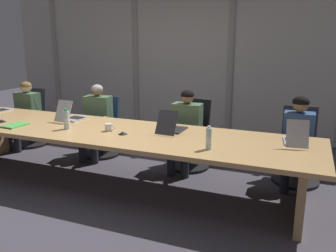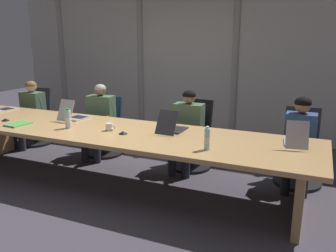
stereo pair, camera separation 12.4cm
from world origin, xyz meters
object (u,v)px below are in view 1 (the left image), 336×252
office_chair_left_end (31,124)px  office_chair_right_mid (297,155)px  spiral_notepad (15,125)px  person_left_mid (96,117)px  person_center (185,126)px  coffee_mug_near (109,127)px  office_chair_left_mid (102,133)px  laptop_right_mid (295,139)px  person_right_mid (298,136)px  laptop_left_mid (72,116)px  conference_mic_left_side (123,133)px  water_bottle_primary (209,139)px  laptop_center (172,127)px  water_bottle_secondary (67,120)px  person_left_end (24,111)px  office_chair_center (191,142)px  conference_mic_middle (2,121)px

office_chair_left_end → office_chair_right_mid: 4.40m
spiral_notepad → person_left_mid: bearing=70.9°
person_center → coffee_mug_near: person_center is taller
office_chair_left_mid → coffee_mug_near: (0.77, -1.04, 0.43)m
laptop_right_mid → person_right_mid: bearing=-9.0°
laptop_left_mid → laptop_right_mid: size_ratio=1.02×
office_chair_left_mid → person_center: person_center is taller
conference_mic_left_side → water_bottle_primary: bearing=-8.7°
laptop_center → water_bottle_secondary: 1.32m
office_chair_left_mid → person_right_mid: (2.93, -0.16, 0.31)m
person_left_end → spiral_notepad: person_left_end is taller
person_right_mid → office_chair_left_end: bearing=-92.7°
office_chair_left_mid → person_center: (1.46, -0.16, 0.30)m
laptop_right_mid → office_chair_center: (-1.43, 0.77, -0.42)m
office_chair_left_mid → conference_mic_middle: bearing=-38.4°
office_chair_left_end → laptop_right_mid: bearing=73.9°
person_left_mid → spiral_notepad: person_left_mid is taller
coffee_mug_near → spiral_notepad: size_ratio=0.41×
person_left_mid → conference_mic_left_side: person_left_mid is taller
office_chair_left_mid → person_left_mid: bearing=-2.3°
person_left_end → person_left_mid: (1.42, 0.00, 0.01)m
laptop_center → office_chair_right_mid: (1.45, 0.78, -0.42)m
person_left_mid → conference_mic_left_side: (1.00, -0.95, 0.10)m
person_center → conference_mic_left_side: person_center is taller
office_chair_right_mid → water_bottle_primary: (-0.85, -1.28, 0.48)m
laptop_left_mid → person_right_mid: person_right_mid is taller
office_chair_right_mid → conference_mic_middle: office_chair_right_mid is taller
office_chair_center → person_right_mid: size_ratio=0.85×
office_chair_left_end → coffee_mug_near: bearing=58.6°
water_bottle_secondary → coffee_mug_near: size_ratio=1.94×
office_chair_right_mid → water_bottle_primary: 1.61m
coffee_mug_near → conference_mic_left_side: 0.25m
laptop_right_mid → office_chair_left_end: 4.45m
conference_mic_left_side → office_chair_left_mid: bearing=132.1°
person_left_end → conference_mic_middle: person_left_end is taller
office_chair_left_mid → person_left_end: (-1.41, -0.16, 0.29)m
water_bottle_primary → spiral_notepad: water_bottle_primary is taller
conference_mic_left_side → conference_mic_middle: same height
laptop_left_mid → office_chair_left_end: laptop_left_mid is taller
laptop_right_mid → office_chair_center: bearing=54.2°
laptop_right_mid → office_chair_left_mid: 3.05m
spiral_notepad → laptop_center: bearing=18.7°
laptop_center → spiral_notepad: 2.06m
person_left_end → conference_mic_middle: size_ratio=10.10×
office_chair_left_mid → person_right_mid: person_right_mid is taller
person_left_end → water_bottle_secondary: bearing=62.9°
office_chair_right_mid → water_bottle_primary: water_bottle_primary is taller
office_chair_left_end → water_bottle_secondary: bearing=49.3°
conference_mic_left_side → person_right_mid: bearing=26.3°
office_chair_left_mid → coffee_mug_near: office_chair_left_mid is taller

